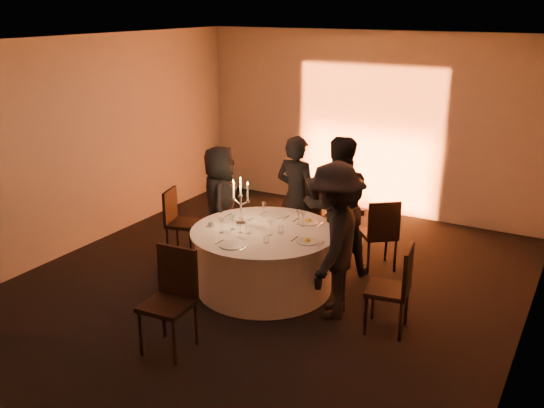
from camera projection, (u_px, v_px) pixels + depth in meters
The scene contains 34 objects.
floor at pixel (264, 287), 7.63m from camera, with size 7.00×7.00×0.00m, color black.
ceiling at pixel (263, 42), 6.68m from camera, with size 7.00×7.00×0.00m, color white.
wall_back at pixel (369, 123), 10.05m from camera, with size 7.00×7.00×0.00m, color beige.
wall_front at pixel (15, 288), 4.26m from camera, with size 7.00×7.00×0.00m, color beige.
wall_left at pixel (80, 145), 8.55m from camera, with size 7.00×7.00×0.00m, color beige.
wall_right at pixel (536, 214), 5.76m from camera, with size 7.00×7.00×0.00m, color beige.
uplighter_fixture at pixel (359, 211), 10.26m from camera, with size 0.25×0.12×0.10m, color black.
banquet_table at pixel (264, 259), 7.51m from camera, with size 1.80×1.80×0.77m.
chair_left at pixel (178, 218), 8.53m from camera, with size 0.50×0.50×0.94m.
chair_back_left at pixel (312, 208), 8.80m from camera, with size 0.47×0.47×1.02m.
chair_back_right at pixel (381, 231), 7.98m from camera, with size 0.60×0.60×0.98m.
chair_right at pixel (396, 284), 6.45m from camera, with size 0.49×0.49×1.00m.
chair_front at pixel (172, 293), 6.14m from camera, with size 0.50×0.50×1.07m.
guest_left at pixel (220, 203), 8.32m from camera, with size 0.78×0.51×1.59m, color black.
guest_back_left at pixel (296, 197), 8.33m from camera, with size 0.63×0.41×1.73m, color black.
guest_back_right at pixel (338, 206), 7.79m from camera, with size 0.89×0.70×1.84m, color black.
guest_right at pixel (334, 241), 6.71m from camera, with size 1.16×0.67×1.80m, color black.
plate_left at pixel (239, 217), 7.81m from camera, with size 0.36×0.26×0.01m.
plate_back_left at pixel (275, 215), 7.88m from camera, with size 0.36×0.27×0.01m.
plate_back_right at pixel (308, 221), 7.64m from camera, with size 0.35×0.27×0.08m.
plate_right at pixel (307, 241), 7.02m from camera, with size 0.36×0.26×0.08m.
plate_front at pixel (232, 245), 6.92m from camera, with size 0.35×0.30×0.01m.
coffee_cup at pixel (211, 224), 7.51m from camera, with size 0.11×0.11×0.07m.
candelabra at pixel (241, 208), 7.53m from camera, with size 0.26×0.12×0.62m.
wine_glass_a at pixel (303, 216), 7.48m from camera, with size 0.07×0.07×0.19m.
wine_glass_b at pixel (232, 219), 7.37m from camera, with size 0.07×0.07×0.19m.
wine_glass_c at pixel (299, 214), 7.53m from camera, with size 0.07×0.07×0.19m.
wine_glass_d at pixel (241, 222), 7.27m from camera, with size 0.07×0.07×0.19m.
wine_glass_e at pixel (264, 206), 7.82m from camera, with size 0.07×0.07×0.19m.
wine_glass_f at pixel (270, 224), 7.19m from camera, with size 0.07×0.07×0.19m.
wine_glass_g at pixel (221, 222), 7.26m from camera, with size 0.07×0.07×0.19m.
tumbler_a at pixel (266, 239), 6.99m from camera, with size 0.07×0.07×0.09m, color white.
tumbler_b at pixel (281, 230), 7.28m from camera, with size 0.07×0.07×0.09m, color white.
tumbler_c at pixel (248, 230), 7.28m from camera, with size 0.07×0.07×0.09m, color white.
Camera 1 is at (3.47, -5.97, 3.42)m, focal length 40.00 mm.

